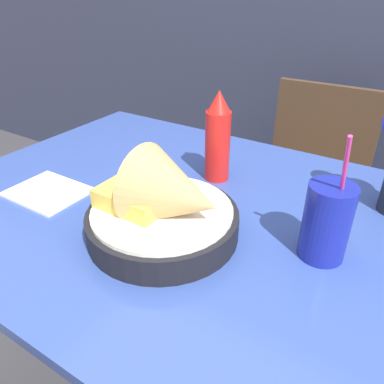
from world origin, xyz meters
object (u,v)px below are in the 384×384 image
object	(u,v)px
food_basket	(167,210)
drink_cup	(326,224)
ketchup_bottle	(218,138)
chair_far_window	(311,173)

from	to	relation	value
food_basket	drink_cup	world-z (taller)	drink_cup
ketchup_bottle	drink_cup	distance (m)	0.35
chair_far_window	ketchup_bottle	xyz separation A→B (m)	(-0.08, -0.65, 0.35)
drink_cup	ketchup_bottle	bearing A→B (deg)	152.27
chair_far_window	drink_cup	bearing A→B (deg)	-74.35
food_basket	chair_far_window	bearing A→B (deg)	87.68
chair_far_window	drink_cup	distance (m)	0.90
chair_far_window	food_basket	world-z (taller)	food_basket
ketchup_bottle	drink_cup	size ratio (longest dim) A/B	0.90
chair_far_window	food_basket	xyz separation A→B (m)	(-0.04, -0.91, 0.30)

